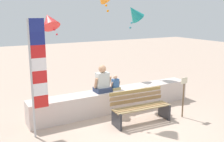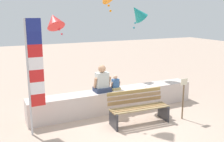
{
  "view_description": "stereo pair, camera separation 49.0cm",
  "coord_description": "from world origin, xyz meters",
  "px_view_note": "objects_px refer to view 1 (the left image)",
  "views": [
    {
      "loc": [
        -3.89,
        -5.6,
        2.99
      ],
      "look_at": [
        -0.11,
        1.16,
        1.27
      ],
      "focal_mm": 41.75,
      "sensor_mm": 36.0,
      "label": 1
    },
    {
      "loc": [
        -3.46,
        -5.82,
        2.99
      ],
      "look_at": [
        -0.11,
        1.16,
        1.27
      ],
      "focal_mm": 41.75,
      "sensor_mm": 36.0,
      "label": 2
    }
  ],
  "objects_px": {
    "kite_teal": "(134,13)",
    "park_bench": "(140,107)",
    "person_adult": "(102,81)",
    "sign_post": "(183,94)",
    "kite_red": "(49,21)",
    "person_child": "(115,84)",
    "flag_banner": "(36,71)"
  },
  "relations": [
    {
      "from": "person_adult",
      "to": "kite_red",
      "type": "xyz_separation_m",
      "value": [
        -0.58,
        3.32,
        1.72
      ]
    },
    {
      "from": "sign_post",
      "to": "person_child",
      "type": "bearing_deg",
      "value": 134.29
    },
    {
      "from": "flag_banner",
      "to": "park_bench",
      "type": "bearing_deg",
      "value": -10.18
    },
    {
      "from": "kite_teal",
      "to": "sign_post",
      "type": "xyz_separation_m",
      "value": [
        -0.07,
        -2.71,
        -2.28
      ]
    },
    {
      "from": "person_adult",
      "to": "kite_teal",
      "type": "relative_size",
      "value": 0.87
    },
    {
      "from": "kite_red",
      "to": "sign_post",
      "type": "xyz_separation_m",
      "value": [
        2.46,
        -4.79,
        -2.0
      ]
    },
    {
      "from": "kite_teal",
      "to": "sign_post",
      "type": "distance_m",
      "value": 3.54
    },
    {
      "from": "person_child",
      "to": "sign_post",
      "type": "bearing_deg",
      "value": -45.71
    },
    {
      "from": "person_child",
      "to": "flag_banner",
      "type": "relative_size",
      "value": 0.16
    },
    {
      "from": "flag_banner",
      "to": "kite_red",
      "type": "distance_m",
      "value": 4.36
    },
    {
      "from": "flag_banner",
      "to": "kite_red",
      "type": "height_order",
      "value": "kite_red"
    },
    {
      "from": "person_adult",
      "to": "sign_post",
      "type": "bearing_deg",
      "value": -37.96
    },
    {
      "from": "park_bench",
      "to": "kite_red",
      "type": "xyz_separation_m",
      "value": [
        -1.18,
        4.44,
        2.29
      ]
    },
    {
      "from": "kite_teal",
      "to": "sign_post",
      "type": "relative_size",
      "value": 0.79
    },
    {
      "from": "flag_banner",
      "to": "kite_teal",
      "type": "bearing_deg",
      "value": 25.1
    },
    {
      "from": "person_adult",
      "to": "flag_banner",
      "type": "height_order",
      "value": "flag_banner"
    },
    {
      "from": "park_bench",
      "to": "flag_banner",
      "type": "distance_m",
      "value": 2.99
    },
    {
      "from": "kite_red",
      "to": "kite_teal",
      "type": "height_order",
      "value": "kite_teal"
    },
    {
      "from": "flag_banner",
      "to": "sign_post",
      "type": "xyz_separation_m",
      "value": [
        3.95,
        -0.83,
        -0.95
      ]
    },
    {
      "from": "kite_red",
      "to": "sign_post",
      "type": "height_order",
      "value": "kite_red"
    },
    {
      "from": "person_child",
      "to": "flag_banner",
      "type": "xyz_separation_m",
      "value": [
        -2.52,
        -0.64,
        0.82
      ]
    },
    {
      "from": "kite_teal",
      "to": "kite_red",
      "type": "bearing_deg",
      "value": 140.56
    },
    {
      "from": "person_child",
      "to": "flag_banner",
      "type": "bearing_deg",
      "value": -165.79
    },
    {
      "from": "person_adult",
      "to": "park_bench",
      "type": "bearing_deg",
      "value": -61.76
    },
    {
      "from": "kite_teal",
      "to": "park_bench",
      "type": "bearing_deg",
      "value": -119.66
    },
    {
      "from": "kite_teal",
      "to": "flag_banner",
      "type": "bearing_deg",
      "value": -154.9
    },
    {
      "from": "kite_red",
      "to": "sign_post",
      "type": "distance_m",
      "value": 5.74
    },
    {
      "from": "kite_red",
      "to": "person_adult",
      "type": "bearing_deg",
      "value": -80.14
    },
    {
      "from": "person_adult",
      "to": "sign_post",
      "type": "xyz_separation_m",
      "value": [
        1.88,
        -1.47,
        -0.27
      ]
    },
    {
      "from": "person_child",
      "to": "kite_red",
      "type": "xyz_separation_m",
      "value": [
        -1.03,
        3.32,
        1.86
      ]
    },
    {
      "from": "person_child",
      "to": "sign_post",
      "type": "distance_m",
      "value": 2.05
    },
    {
      "from": "person_adult",
      "to": "sign_post",
      "type": "relative_size",
      "value": 0.69
    }
  ]
}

